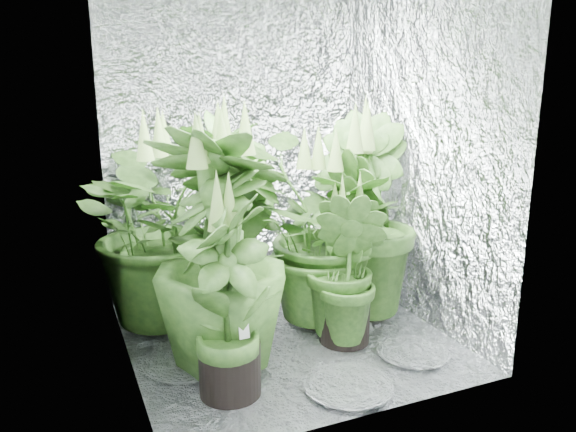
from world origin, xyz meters
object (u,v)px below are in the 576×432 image
(plant_f, at_px, (228,299))
(circulation_fan, at_px, (328,258))
(plant_b, at_px, (234,229))
(plant_g, at_px, (346,269))
(plant_a, at_px, (163,224))
(plant_d, at_px, (220,251))
(plant_e, at_px, (323,232))
(plant_c, at_px, (363,218))

(plant_f, xyz_separation_m, circulation_fan, (1.01, 1.05, -0.27))
(plant_b, relative_size, plant_g, 1.43)
(plant_b, bearing_deg, plant_g, -33.78)
(plant_a, distance_m, plant_d, 0.63)
(plant_d, bearing_deg, circulation_fan, 39.75)
(plant_a, bearing_deg, plant_e, -23.09)
(plant_c, xyz_separation_m, plant_g, (-0.27, -0.29, -0.18))
(plant_d, height_order, plant_g, plant_d)
(plant_a, distance_m, plant_g, 1.02)
(plant_a, bearing_deg, plant_f, -83.30)
(plant_b, distance_m, plant_d, 0.37)
(plant_b, height_order, plant_g, plant_b)
(plant_b, bearing_deg, plant_f, -110.60)
(plant_d, distance_m, circulation_fan, 1.32)
(plant_g, bearing_deg, plant_d, -179.98)
(plant_b, bearing_deg, plant_e, -6.46)
(plant_e, bearing_deg, plant_d, -157.71)
(plant_d, distance_m, plant_g, 0.68)
(plant_f, distance_m, circulation_fan, 1.49)
(circulation_fan, bearing_deg, plant_b, -126.43)
(plant_b, distance_m, circulation_fan, 1.02)
(plant_a, height_order, plant_e, plant_a)
(plant_d, height_order, plant_f, plant_d)
(plant_b, xyz_separation_m, plant_f, (-0.22, -0.57, -0.14))
(plant_c, relative_size, plant_g, 1.40)
(plant_a, height_order, plant_c, plant_c)
(plant_c, xyz_separation_m, circulation_fan, (0.05, 0.52, -0.40))
(plant_d, height_order, circulation_fan, plant_d)
(plant_e, bearing_deg, circulation_fan, 59.87)
(plant_c, bearing_deg, plant_a, 163.11)
(plant_e, distance_m, plant_f, 0.88)
(plant_c, bearing_deg, circulation_fan, 84.94)
(plant_d, bearing_deg, plant_f, -100.16)
(plant_b, height_order, plant_f, plant_b)
(circulation_fan, bearing_deg, plant_c, -72.56)
(plant_a, xyz_separation_m, plant_g, (0.80, -0.61, -0.18))
(plant_b, bearing_deg, plant_c, -2.82)
(plant_c, relative_size, plant_d, 1.00)
(plant_b, xyz_separation_m, plant_c, (0.75, -0.04, -0.01))
(plant_f, height_order, plant_g, plant_f)
(plant_e, relative_size, plant_f, 1.19)
(plant_e, xyz_separation_m, circulation_fan, (0.31, 0.54, -0.35))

